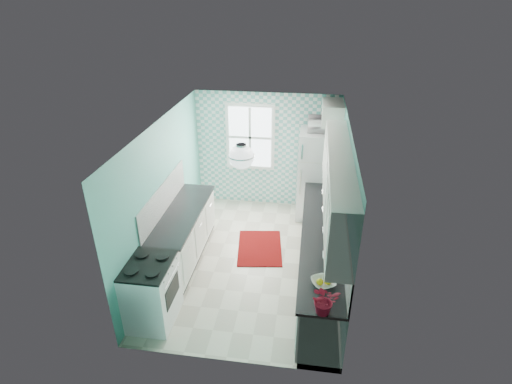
# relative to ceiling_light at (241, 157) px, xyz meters

# --- Properties ---
(floor) EXTENTS (3.00, 4.40, 0.02)m
(floor) POSITION_rel_ceiling_light_xyz_m (0.00, 0.80, -2.33)
(floor) COLOR beige
(floor) RESTS_ON ground
(ceiling) EXTENTS (3.00, 4.40, 0.02)m
(ceiling) POSITION_rel_ceiling_light_xyz_m (0.00, 0.80, 0.19)
(ceiling) COLOR white
(ceiling) RESTS_ON wall_back
(wall_back) EXTENTS (3.00, 0.02, 2.50)m
(wall_back) POSITION_rel_ceiling_light_xyz_m (0.00, 3.01, -1.07)
(wall_back) COLOR #55B0A1
(wall_back) RESTS_ON floor
(wall_front) EXTENTS (3.00, 0.02, 2.50)m
(wall_front) POSITION_rel_ceiling_light_xyz_m (0.00, -1.41, -1.07)
(wall_front) COLOR #55B0A1
(wall_front) RESTS_ON floor
(wall_left) EXTENTS (0.02, 4.40, 2.50)m
(wall_left) POSITION_rel_ceiling_light_xyz_m (-1.51, 0.80, -1.07)
(wall_left) COLOR #55B0A1
(wall_left) RESTS_ON floor
(wall_right) EXTENTS (0.02, 4.40, 2.50)m
(wall_right) POSITION_rel_ceiling_light_xyz_m (1.51, 0.80, -1.07)
(wall_right) COLOR #55B0A1
(wall_right) RESTS_ON floor
(accent_wall) EXTENTS (3.00, 0.01, 2.50)m
(accent_wall) POSITION_rel_ceiling_light_xyz_m (0.00, 2.99, -1.07)
(accent_wall) COLOR #60B1AB
(accent_wall) RESTS_ON wall_back
(window) EXTENTS (1.04, 0.05, 1.44)m
(window) POSITION_rel_ceiling_light_xyz_m (-0.35, 2.96, -0.77)
(window) COLOR white
(window) RESTS_ON wall_back
(backsplash_right) EXTENTS (0.02, 3.60, 0.51)m
(backsplash_right) POSITION_rel_ceiling_light_xyz_m (1.49, 0.40, -1.13)
(backsplash_right) COLOR white
(backsplash_right) RESTS_ON wall_right
(backsplash_left) EXTENTS (0.02, 2.15, 0.51)m
(backsplash_left) POSITION_rel_ceiling_light_xyz_m (-1.49, 0.73, -1.13)
(backsplash_left) COLOR white
(backsplash_left) RESTS_ON wall_left
(upper_cabinets_right) EXTENTS (0.33, 3.20, 0.90)m
(upper_cabinets_right) POSITION_rel_ceiling_light_xyz_m (1.33, 0.20, -0.42)
(upper_cabinets_right) COLOR white
(upper_cabinets_right) RESTS_ON wall_right
(upper_cabinet_fridge) EXTENTS (0.40, 0.74, 0.40)m
(upper_cabinet_fridge) POSITION_rel_ceiling_light_xyz_m (1.30, 2.63, -0.07)
(upper_cabinet_fridge) COLOR white
(upper_cabinet_fridge) RESTS_ON wall_right
(ceiling_light) EXTENTS (0.34, 0.34, 0.35)m
(ceiling_light) POSITION_rel_ceiling_light_xyz_m (0.00, 0.00, 0.00)
(ceiling_light) COLOR silver
(ceiling_light) RESTS_ON ceiling
(base_cabinets_right) EXTENTS (0.60, 3.60, 0.90)m
(base_cabinets_right) POSITION_rel_ceiling_light_xyz_m (1.20, 0.40, -1.87)
(base_cabinets_right) COLOR white
(base_cabinets_right) RESTS_ON floor
(countertop_right) EXTENTS (0.63, 3.60, 0.04)m
(countertop_right) POSITION_rel_ceiling_light_xyz_m (1.19, 0.40, -1.40)
(countertop_right) COLOR black
(countertop_right) RESTS_ON base_cabinets_right
(base_cabinets_left) EXTENTS (0.60, 2.15, 0.90)m
(base_cabinets_left) POSITION_rel_ceiling_light_xyz_m (-1.20, 0.73, -1.87)
(base_cabinets_left) COLOR white
(base_cabinets_left) RESTS_ON floor
(countertop_left) EXTENTS (0.63, 2.15, 0.04)m
(countertop_left) POSITION_rel_ceiling_light_xyz_m (-1.19, 0.73, -1.40)
(countertop_left) COLOR black
(countertop_left) RESTS_ON base_cabinets_left
(fridge) EXTENTS (0.81, 0.80, 1.86)m
(fridge) POSITION_rel_ceiling_light_xyz_m (1.11, 2.60, -1.39)
(fridge) COLOR white
(fridge) RESTS_ON floor
(stove) EXTENTS (0.64, 0.80, 0.96)m
(stove) POSITION_rel_ceiling_light_xyz_m (-1.20, -0.79, -1.82)
(stove) COLOR white
(stove) RESTS_ON floor
(sink) EXTENTS (0.46, 0.39, 0.53)m
(sink) POSITION_rel_ceiling_light_xyz_m (1.20, 1.36, -1.39)
(sink) COLOR silver
(sink) RESTS_ON countertop_right
(rug) EXTENTS (0.95, 1.24, 0.02)m
(rug) POSITION_rel_ceiling_light_xyz_m (0.10, 1.18, -2.32)
(rug) COLOR maroon
(rug) RESTS_ON floor
(dish_towel) EXTENTS (0.02, 0.21, 0.31)m
(dish_towel) POSITION_rel_ceiling_light_xyz_m (0.89, 1.41, -1.84)
(dish_towel) COLOR #62A69C
(dish_towel) RESTS_ON base_cabinets_right
(fruit_bowl) EXTENTS (0.40, 0.40, 0.08)m
(fruit_bowl) POSITION_rel_ceiling_light_xyz_m (1.20, -0.84, -1.35)
(fruit_bowl) COLOR white
(fruit_bowl) RESTS_ON countertop_right
(potted_plant) EXTENTS (0.41, 0.39, 0.37)m
(potted_plant) POSITION_rel_ceiling_light_xyz_m (1.20, -1.33, -1.20)
(potted_plant) COLOR #C5273F
(potted_plant) RESTS_ON countertop_right
(soap_bottle) EXTENTS (0.11, 0.12, 0.21)m
(soap_bottle) POSITION_rel_ceiling_light_xyz_m (1.25, 1.79, -1.28)
(soap_bottle) COLOR #8DBDC9
(soap_bottle) RESTS_ON countertop_right
(microwave) EXTENTS (0.52, 0.35, 0.29)m
(microwave) POSITION_rel_ceiling_light_xyz_m (1.11, 2.60, -0.31)
(microwave) COLOR white
(microwave) RESTS_ON fridge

